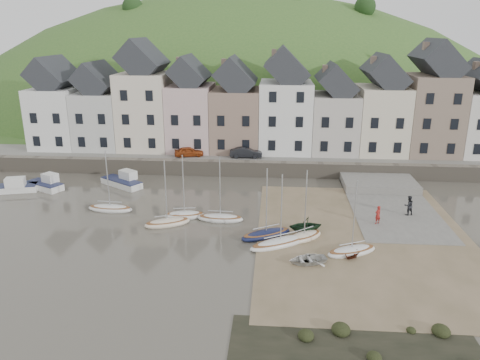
# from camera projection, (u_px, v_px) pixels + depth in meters

# --- Properties ---
(ground) EXTENTS (160.00, 160.00, 0.00)m
(ground) POSITION_uv_depth(u_px,v_px,m) (235.00, 234.00, 40.41)
(ground) COLOR #494539
(ground) RESTS_ON ground
(quay_land) EXTENTS (90.00, 30.00, 1.50)m
(quay_land) POSITION_uv_depth(u_px,v_px,m) (253.00, 141.00, 70.53)
(quay_land) COLOR #386227
(quay_land) RESTS_ON ground
(quay_street) EXTENTS (70.00, 7.00, 0.10)m
(quay_street) POSITION_uv_depth(u_px,v_px,m) (249.00, 156.00, 59.38)
(quay_street) COLOR slate
(quay_street) RESTS_ON quay_land
(seawall) EXTENTS (70.00, 1.20, 1.80)m
(seawall) POSITION_uv_depth(u_px,v_px,m) (247.00, 169.00, 56.26)
(seawall) COLOR slate
(seawall) RESTS_ON ground
(beach) EXTENTS (18.00, 26.00, 0.06)m
(beach) POSITION_uv_depth(u_px,v_px,m) (364.00, 238.00, 39.60)
(beach) COLOR brown
(beach) RESTS_ON ground
(slipway) EXTENTS (8.00, 18.00, 0.12)m
(slipway) POSITION_uv_depth(u_px,v_px,m) (390.00, 205.00, 46.88)
(slipway) COLOR slate
(slipway) RESTS_ON ground
(hillside) EXTENTS (134.40, 84.00, 84.00)m
(hillside) POSITION_uv_depth(u_px,v_px,m) (236.00, 195.00, 103.23)
(hillside) COLOR #386227
(hillside) RESTS_ON ground
(townhouse_terrace) EXTENTS (61.05, 8.00, 13.93)m
(townhouse_terrace) POSITION_uv_depth(u_px,v_px,m) (264.00, 106.00, 60.79)
(townhouse_terrace) COLOR white
(townhouse_terrace) RESTS_ON quay_land
(sailboat_0) EXTENTS (4.57, 1.81, 6.32)m
(sailboat_0) POSITION_uv_depth(u_px,v_px,m) (110.00, 208.00, 45.56)
(sailboat_0) COLOR silver
(sailboat_0) RESTS_ON ground
(sailboat_1) EXTENTS (3.96, 2.12, 6.32)m
(sailboat_1) POSITION_uv_depth(u_px,v_px,m) (185.00, 215.00, 43.91)
(sailboat_1) COLOR silver
(sailboat_1) RESTS_ON ground
(sailboat_2) EXTENTS (4.42, 3.08, 6.32)m
(sailboat_2) POSITION_uv_depth(u_px,v_px,m) (167.00, 222.00, 42.20)
(sailboat_2) COLOR beige
(sailboat_2) RESTS_ON ground
(sailboat_3) EXTENTS (4.31, 1.66, 6.32)m
(sailboat_3) POSITION_uv_depth(u_px,v_px,m) (220.00, 218.00, 43.21)
(sailboat_3) COLOR silver
(sailboat_3) RESTS_ON ground
(sailboat_4) EXTENTS (5.64, 4.26, 6.32)m
(sailboat_4) POSITION_uv_depth(u_px,v_px,m) (280.00, 243.00, 38.25)
(sailboat_4) COLOR silver
(sailboat_4) RESTS_ON ground
(sailboat_5) EXTENTS (4.79, 3.68, 6.32)m
(sailboat_5) POSITION_uv_depth(u_px,v_px,m) (266.00, 234.00, 39.83)
(sailboat_5) COLOR #141A3F
(sailboat_5) RESTS_ON ground
(sailboat_6) EXTENTS (4.54, 3.18, 6.32)m
(sailboat_6) POSITION_uv_depth(u_px,v_px,m) (352.00, 251.00, 36.80)
(sailboat_6) COLOR silver
(sailboat_6) RESTS_ON ground
(sailboat_7) EXTENTS (3.73, 3.45, 6.32)m
(sailboat_7) POSITION_uv_depth(u_px,v_px,m) (304.00, 236.00, 39.37)
(sailboat_7) COLOR beige
(sailboat_7) RESTS_ON ground
(motorboat_0) EXTENTS (4.82, 3.56, 1.70)m
(motorboat_0) POSITION_uv_depth(u_px,v_px,m) (46.00, 184.00, 51.74)
(motorboat_0) COLOR silver
(motorboat_0) RESTS_ON ground
(motorboat_1) EXTENTS (5.84, 3.16, 1.70)m
(motorboat_1) POSITION_uv_depth(u_px,v_px,m) (12.00, 187.00, 50.71)
(motorboat_1) COLOR silver
(motorboat_1) RESTS_ON ground
(motorboat_2) EXTENTS (5.42, 4.43, 1.70)m
(motorboat_2) POSITION_uv_depth(u_px,v_px,m) (123.00, 181.00, 52.77)
(motorboat_2) COLOR silver
(motorboat_2) RESTS_ON ground
(rowboat_white) EXTENTS (3.41, 2.85, 0.61)m
(rowboat_white) POSITION_uv_depth(u_px,v_px,m) (308.00, 259.00, 35.24)
(rowboat_white) COLOR silver
(rowboat_white) RESTS_ON beach
(rowboat_green) EXTENTS (3.28, 2.97, 1.50)m
(rowboat_green) POSITION_uv_depth(u_px,v_px,m) (305.00, 225.00, 40.25)
(rowboat_green) COLOR black
(rowboat_green) RESTS_ON beach
(rowboat_red) EXTENTS (2.86, 3.22, 0.55)m
(rowboat_red) POSITION_uv_depth(u_px,v_px,m) (352.00, 251.00, 36.60)
(rowboat_red) COLOR #612615
(rowboat_red) RESTS_ON beach
(person_red) EXTENTS (0.74, 0.68, 1.70)m
(person_red) POSITION_uv_depth(u_px,v_px,m) (378.00, 215.00, 42.09)
(person_red) COLOR maroon
(person_red) RESTS_ON slipway
(person_dark) EXTENTS (1.10, 0.98, 1.90)m
(person_dark) POSITION_uv_depth(u_px,v_px,m) (409.00, 205.00, 44.04)
(person_dark) COLOR black
(person_dark) RESTS_ON slipway
(car_left) EXTENTS (3.90, 2.40, 1.24)m
(car_left) POSITION_uv_depth(u_px,v_px,m) (189.00, 152.00, 58.77)
(car_left) COLOR #A14117
(car_left) RESTS_ON quay_street
(car_right) EXTENTS (4.04, 1.52, 1.32)m
(car_right) POSITION_uv_depth(u_px,v_px,m) (246.00, 152.00, 58.23)
(car_right) COLOR black
(car_right) RESTS_ON quay_street
(shore_rocks) EXTENTS (14.00, 6.00, 0.72)m
(shore_rocks) POSITION_uv_depth(u_px,v_px,m) (364.00, 349.00, 25.73)
(shore_rocks) COLOR black
(shore_rocks) RESTS_ON ground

